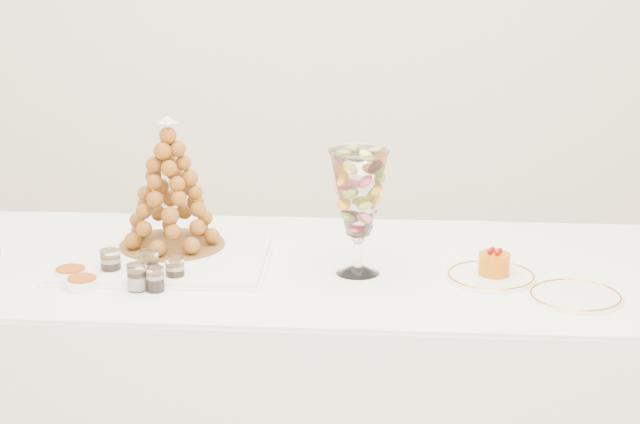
{
  "coord_description": "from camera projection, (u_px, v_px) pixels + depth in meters",
  "views": [
    {
      "loc": [
        0.02,
        -2.62,
        1.79
      ],
      "look_at": [
        -0.02,
        0.22,
        0.95
      ],
      "focal_mm": 60.0,
      "sensor_mm": 36.0,
      "label": 1
    }
  ],
  "objects": [
    {
      "name": "buffet_table",
      "position": [
        292.0,
        405.0,
        3.01
      ],
      "size": [
        2.26,
        1.02,
        0.84
      ],
      "rotation": [
        0.0,
        0.0,
        -0.06
      ],
      "color": "white",
      "rests_on": "ground"
    },
    {
      "name": "ramekin_back",
      "position": [
        71.0,
        274.0,
        2.77
      ],
      "size": [
        0.08,
        0.08,
        0.03
      ],
      "primitive_type": "cylinder",
      "color": "white",
      "rests_on": "buffet_table"
    },
    {
      "name": "verrine_a",
      "position": [
        111.0,
        263.0,
        2.79
      ],
      "size": [
        0.06,
        0.06,
        0.07
      ],
      "primitive_type": "cylinder",
      "rotation": [
        0.0,
        0.0,
        -0.09
      ],
      "color": "white",
      "rests_on": "buffet_table"
    },
    {
      "name": "verrine_e",
      "position": [
        155.0,
        279.0,
        2.68
      ],
      "size": [
        0.05,
        0.05,
        0.06
      ],
      "primitive_type": "cylinder",
      "rotation": [
        0.0,
        0.0,
        -0.22
      ],
      "color": "white",
      "rests_on": "buffet_table"
    },
    {
      "name": "cake_plate",
      "position": [
        491.0,
        277.0,
        2.78
      ],
      "size": [
        0.23,
        0.23,
        0.01
      ],
      "primitive_type": "cylinder",
      "color": "white",
      "rests_on": "buffet_table"
    },
    {
      "name": "ramekin_front",
      "position": [
        82.0,
        284.0,
        2.7
      ],
      "size": [
        0.08,
        0.08,
        0.03
      ],
      "primitive_type": "cylinder",
      "color": "white",
      "rests_on": "buffet_table"
    },
    {
      "name": "croquembouche",
      "position": [
        170.0,
        184.0,
        2.93
      ],
      "size": [
        0.31,
        0.31,
        0.36
      ],
      "rotation": [
        0.0,
        0.0,
        0.33
      ],
      "color": "brown",
      "rests_on": "lace_tray"
    },
    {
      "name": "spare_plate",
      "position": [
        575.0,
        297.0,
        2.64
      ],
      "size": [
        0.23,
        0.23,
        0.01
      ],
      "primitive_type": "cylinder",
      "color": "white",
      "rests_on": "buffet_table"
    },
    {
      "name": "verrine_c",
      "position": [
        175.0,
        270.0,
        2.74
      ],
      "size": [
        0.06,
        0.06,
        0.07
      ],
      "primitive_type": "cylinder",
      "rotation": [
        0.0,
        0.0,
        -0.2
      ],
      "color": "white",
      "rests_on": "buffet_table"
    },
    {
      "name": "verrine_b",
      "position": [
        148.0,
        265.0,
        2.77
      ],
      "size": [
        0.07,
        0.07,
        0.08
      ],
      "primitive_type": "cylinder",
      "rotation": [
        0.0,
        0.0,
        -0.22
      ],
      "color": "white",
      "rests_on": "buffet_table"
    },
    {
      "name": "verrine_d",
      "position": [
        137.0,
        277.0,
        2.69
      ],
      "size": [
        0.06,
        0.06,
        0.07
      ],
      "primitive_type": "cylinder",
      "rotation": [
        0.0,
        0.0,
        -0.17
      ],
      "color": "white",
      "rests_on": "buffet_table"
    },
    {
      "name": "mousse_cake",
      "position": [
        494.0,
        263.0,
        2.77
      ],
      "size": [
        0.08,
        0.08,
        0.07
      ],
      "color": "#C75C09",
      "rests_on": "cake_plate"
    },
    {
      "name": "macaron_vase",
      "position": [
        359.0,
        194.0,
        2.76
      ],
      "size": [
        0.15,
        0.15,
        0.33
      ],
      "color": "white",
      "rests_on": "buffet_table"
    },
    {
      "name": "lace_tray",
      "position": [
        165.0,
        259.0,
        2.9
      ],
      "size": [
        0.56,
        0.43,
        0.02
      ],
      "primitive_type": "cube",
      "rotation": [
        0.0,
        0.0,
        -0.04
      ],
      "color": "white",
      "rests_on": "buffet_table"
    }
  ]
}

